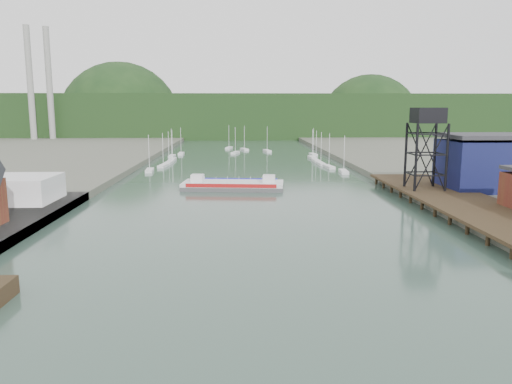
{
  "coord_description": "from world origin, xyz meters",
  "views": [
    {
      "loc": [
        -2.22,
        -39.12,
        18.13
      ],
      "look_at": [
        0.84,
        44.23,
        4.0
      ],
      "focal_mm": 35.0,
      "sensor_mm": 36.0,
      "label": 1
    }
  ],
  "objects": [
    {
      "name": "smokestacks",
      "position": [
        -106.0,
        232.5,
        30.0
      ],
      "size": [
        11.2,
        8.2,
        60.0
      ],
      "color": "gray",
      "rests_on": "ground"
    },
    {
      "name": "white_shed",
      "position": [
        -44.0,
        50.0,
        3.85
      ],
      "size": [
        18.0,
        12.0,
        4.5
      ],
      "primitive_type": "cube",
      "color": "silver",
      "rests_on": "west_quay"
    },
    {
      "name": "distant_hills",
      "position": [
        -3.98,
        301.35,
        10.38
      ],
      "size": [
        500.0,
        120.0,
        80.0
      ],
      "color": "black",
      "rests_on": "ground"
    },
    {
      "name": "marina_sailboats",
      "position": [
        0.08,
        138.46,
        0.35
      ],
      "size": [
        57.71,
        92.65,
        0.9
      ],
      "color": "silver",
      "rests_on": "ground"
    },
    {
      "name": "lift_tower",
      "position": [
        35.0,
        58.0,
        15.65
      ],
      "size": [
        6.5,
        6.5,
        16.0
      ],
      "color": "black",
      "rests_on": "east_pier"
    },
    {
      "name": "ground",
      "position": [
        0.0,
        0.0,
        0.0
      ],
      "size": [
        600.0,
        600.0,
        0.0
      ],
      "primitive_type": "plane",
      "color": "#2D4637",
      "rests_on": "ground"
    },
    {
      "name": "chain_ferry",
      "position": [
        -3.31,
        72.09,
        0.93
      ],
      "size": [
        23.31,
        11.23,
        3.24
      ],
      "rotation": [
        0.0,
        0.0,
        -0.1
      ],
      "color": "#49494B",
      "rests_on": "ground"
    },
    {
      "name": "east_pier",
      "position": [
        37.0,
        45.0,
        1.9
      ],
      "size": [
        14.0,
        70.0,
        2.45
      ],
      "color": "black",
      "rests_on": "ground"
    },
    {
      "name": "blue_shed",
      "position": [
        50.0,
        60.0,
        7.06
      ],
      "size": [
        20.5,
        14.5,
        11.3
      ],
      "color": "#0D133C",
      "rests_on": "east_land"
    }
  ]
}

